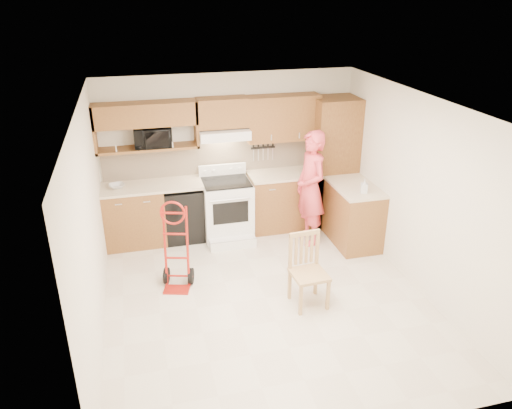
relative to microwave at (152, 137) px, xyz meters
name	(u,v)px	position (x,y,z in m)	size (l,w,h in m)	color
floor	(266,298)	(1.17, -2.08, -1.65)	(4.00, 4.50, 0.02)	beige
ceiling	(267,104)	(1.17, -2.08, 0.87)	(4.00, 4.50, 0.02)	white
wall_back	(229,152)	(1.17, 0.17, -0.39)	(4.00, 0.02, 2.50)	silver
wall_front	(343,326)	(1.17, -4.34, -0.39)	(4.00, 0.02, 2.50)	silver
wall_left	(89,228)	(-0.84, -2.08, -0.39)	(0.02, 4.50, 2.50)	silver
wall_right	(418,193)	(3.18, -2.08, -0.39)	(0.02, 4.50, 2.50)	silver
backsplash	(229,156)	(1.17, 0.15, -0.44)	(3.92, 0.03, 0.55)	beige
lower_cab_left	(135,216)	(-0.38, -0.14, -1.19)	(0.90, 0.60, 0.90)	brown
dishwasher	(184,213)	(0.37, -0.14, -1.22)	(0.60, 0.60, 0.85)	black
lower_cab_right	(283,201)	(2.00, -0.14, -1.19)	(1.14, 0.60, 0.90)	brown
countertop_left	(152,186)	(-0.08, -0.13, -0.72)	(1.50, 0.63, 0.04)	beige
countertop_right	(284,174)	(2.00, -0.13, -0.72)	(1.14, 0.63, 0.04)	beige
cab_return_right	(353,216)	(2.87, -0.94, -1.19)	(0.60, 1.00, 0.90)	brown
countertop_return	(356,187)	(2.87, -0.94, -0.72)	(0.63, 1.00, 0.04)	beige
pantry_tall	(332,162)	(2.82, -0.14, -0.59)	(0.70, 0.60, 2.10)	brown
upper_cab_left	(145,114)	(-0.08, 0.00, 0.34)	(1.50, 0.33, 0.34)	brown
upper_shelf_mw	(148,148)	(-0.08, 0.00, -0.17)	(1.50, 0.33, 0.04)	brown
upper_cab_center	(222,112)	(1.05, 0.00, 0.30)	(0.76, 0.33, 0.44)	brown
upper_cab_right	(283,118)	(2.00, 0.00, 0.16)	(1.14, 0.33, 0.70)	brown
range_hood	(224,134)	(1.05, -0.06, -0.01)	(0.76, 0.46, 0.14)	white
knife_strip	(263,151)	(1.72, 0.12, -0.40)	(0.40, 0.05, 0.29)	black
microwave	(152,137)	(0.00, 0.00, 0.00)	(0.54, 0.37, 0.30)	black
range	(227,205)	(1.04, -0.31, -1.09)	(0.75, 0.99, 1.10)	white
person	(311,188)	(2.24, -0.74, -0.75)	(0.65, 0.42, 1.77)	#DF424E
hand_truck	(175,250)	(0.11, -1.55, -1.08)	(0.44, 0.40, 1.12)	#AA1C12
dining_chair	(309,272)	(1.66, -2.34, -1.17)	(0.42, 0.46, 0.93)	tan
soap_bottle	(364,186)	(2.87, -1.21, -0.60)	(0.09, 0.10, 0.21)	white
bowl	(117,186)	(-0.58, -0.14, -0.67)	(0.22, 0.22, 0.05)	white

